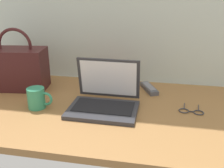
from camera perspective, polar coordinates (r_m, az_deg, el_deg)
desk at (r=1.23m, az=1.54°, el=-5.97°), size 1.60×0.76×0.03m
laptop at (r=1.22m, az=-1.55°, el=-3.15°), size 0.31×0.26×0.22m
coffee_mug at (r=1.26m, az=-15.92°, el=-2.90°), size 0.12×0.08×0.10m
remote_control_far at (r=1.44m, az=8.03°, el=-0.92°), size 0.11×0.16×0.02m
eyeglasses at (r=1.25m, az=16.75°, el=-5.65°), size 0.12×0.11×0.01m
handbag at (r=1.51m, az=-19.69°, el=3.33°), size 0.32×0.20×0.33m
book_stack at (r=1.46m, az=-0.88°, el=0.26°), size 0.22×0.18×0.05m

